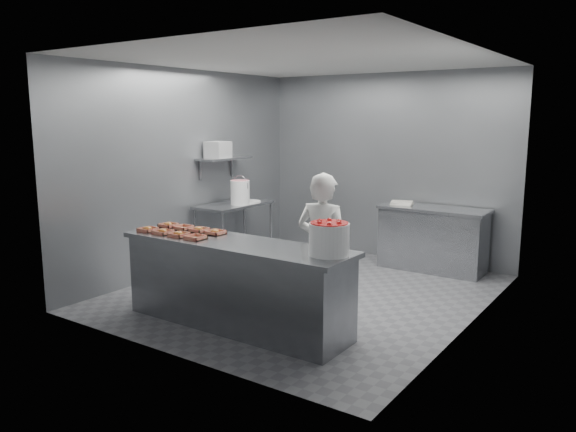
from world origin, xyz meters
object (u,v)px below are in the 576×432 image
object	(u,v)px
service_counter	(236,284)
prep_table	(234,224)
tray_2	(179,234)
worker	(323,249)
tray_1	(163,232)
tray_5	(184,227)
tray_7	(215,232)
appliance	(218,150)
tray_3	(196,237)
tray_6	(199,230)
tray_4	(168,225)
glaze_bucket	(240,192)
tray_0	(148,229)
strawberry_tub	(329,238)
back_counter	(433,239)

from	to	relation	value
service_counter	prep_table	distance (m)	2.56
tray_2	worker	size ratio (longest dim) A/B	0.12
tray_1	worker	distance (m)	1.74
tray_5	tray_7	bearing A→B (deg)	-0.00
tray_7	appliance	distance (m)	2.31
service_counter	prep_table	bearing A→B (deg)	130.24
tray_3	tray_5	size ratio (longest dim) A/B	1.00
service_counter	tray_6	size ratio (longest dim) A/B	13.88
tray_6	worker	world-z (taller)	worker
tray_2	worker	distance (m)	1.53
prep_table	tray_4	bearing A→B (deg)	-73.71
tray_6	tray_4	bearing A→B (deg)	180.00
service_counter	tray_2	bearing A→B (deg)	-166.67
service_counter	glaze_bucket	xyz separation A→B (m)	(-1.51, 1.92, 0.63)
tray_4	worker	world-z (taller)	worker
tray_6	tray_7	size ratio (longest dim) A/B	1.00
tray_6	tray_1	bearing A→B (deg)	-128.14
service_counter	prep_table	size ratio (longest dim) A/B	2.17
tray_4	tray_7	size ratio (longest dim) A/B	1.00
tray_4	tray_5	xyz separation A→B (m)	(0.24, 0.00, -0.00)
tray_0	tray_6	distance (m)	0.57
prep_table	tray_1	size ratio (longest dim) A/B	6.40
tray_7	glaze_bucket	xyz separation A→B (m)	(-1.11, 1.77, 0.16)
tray_0	tray_7	world-z (taller)	same
glaze_bucket	tray_5	bearing A→B (deg)	-70.48
strawberry_tub	tray_7	bearing A→B (deg)	175.92
tray_3	tray_4	distance (m)	0.78
tray_0	tray_7	size ratio (longest dim) A/B	1.00
tray_7	tray_6	bearing A→B (deg)	180.00
service_counter	tray_5	world-z (taller)	tray_5
glaze_bucket	service_counter	bearing A→B (deg)	-51.89
strawberry_tub	glaze_bucket	distance (m)	3.20
worker	tray_5	bearing A→B (deg)	11.48
glaze_bucket	tray_6	bearing A→B (deg)	-63.98
service_counter	glaze_bucket	world-z (taller)	glaze_bucket
tray_6	strawberry_tub	bearing A→B (deg)	-3.51
tray_1	strawberry_tub	xyz separation A→B (m)	(1.96, 0.20, 0.14)
tray_3	tray_6	xyz separation A→B (m)	(-0.24, 0.31, 0.00)
prep_table	strawberry_tub	size ratio (longest dim) A/B	3.24
tray_3	worker	world-z (taller)	worker
back_counter	worker	bearing A→B (deg)	-94.69
tray_2	tray_4	bearing A→B (deg)	147.52
tray_6	tray_0	bearing A→B (deg)	-147.52
tray_4	tray_7	distance (m)	0.72
tray_7	tray_2	bearing A→B (deg)	-128.14
tray_2	appliance	world-z (taller)	appliance
worker	appliance	xyz separation A→B (m)	(-2.50, 1.22, 0.89)
service_counter	glaze_bucket	bearing A→B (deg)	128.11
back_counter	tray_0	xyz separation A→B (m)	(-2.02, -3.40, 0.47)
tray_4	glaze_bucket	distance (m)	1.82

